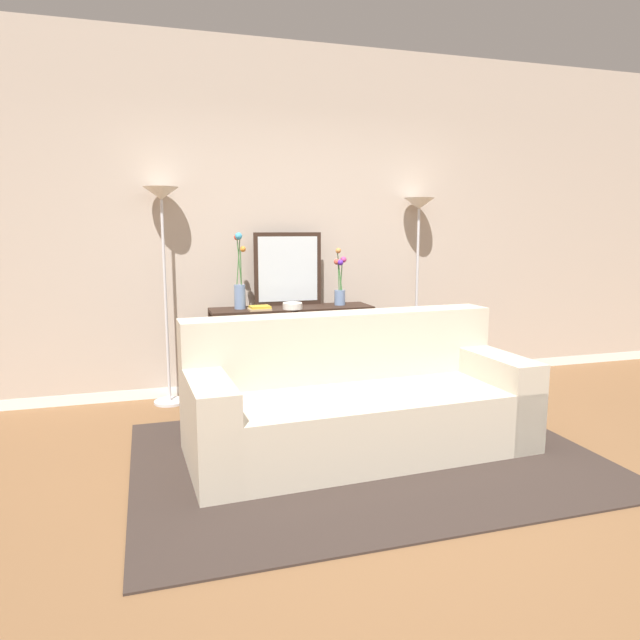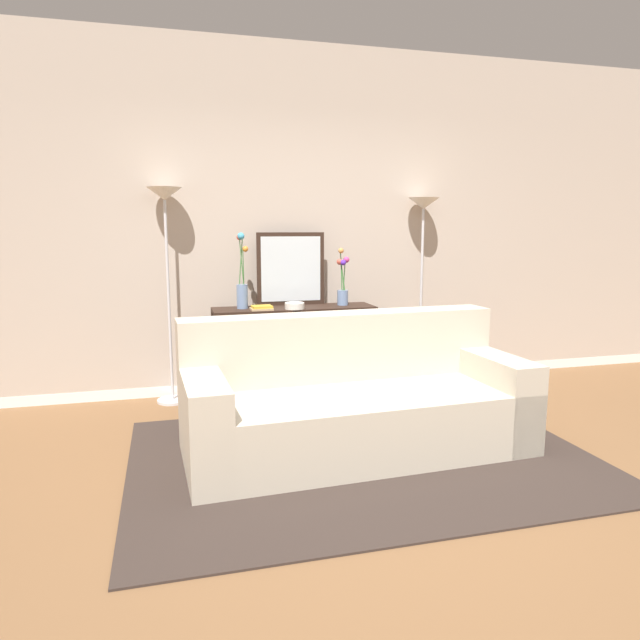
{
  "view_description": "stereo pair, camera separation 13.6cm",
  "coord_description": "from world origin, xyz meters",
  "views": [
    {
      "loc": [
        -1.31,
        -2.78,
        1.46
      ],
      "look_at": [
        -0.08,
        1.26,
        0.78
      ],
      "focal_mm": 32.21,
      "sensor_mm": 36.0,
      "label": 1
    },
    {
      "loc": [
        -1.18,
        -2.81,
        1.46
      ],
      "look_at": [
        -0.08,
        1.26,
        0.78
      ],
      "focal_mm": 32.21,
      "sensor_mm": 36.0,
      "label": 2
    }
  ],
  "objects": [
    {
      "name": "wall_mirror",
      "position": [
        -0.13,
        2.07,
        1.11
      ],
      "size": [
        0.59,
        0.02,
        0.63
      ],
      "color": "black",
      "rests_on": "console_table"
    },
    {
      "name": "back_wall",
      "position": [
        0.0,
        2.3,
        1.51
      ],
      "size": [
        12.0,
        0.15,
        3.03
      ],
      "color": "white",
      "rests_on": "ground"
    },
    {
      "name": "book_row_under_console",
      "position": [
        -0.49,
        1.92,
        0.06
      ],
      "size": [
        0.4,
        0.18,
        0.13
      ],
      "color": "slate",
      "rests_on": "ground"
    },
    {
      "name": "vase_tall_flowers",
      "position": [
        -0.57,
        1.95,
        0.99
      ],
      "size": [
        0.1,
        0.12,
        0.63
      ],
      "color": "#6B84AD",
      "rests_on": "console_table"
    },
    {
      "name": "couch",
      "position": [
        -0.01,
        0.66,
        0.31
      ],
      "size": [
        2.25,
        1.02,
        0.88
      ],
      "color": "#BCB29E",
      "rests_on": "ground"
    },
    {
      "name": "area_rug",
      "position": [
        -0.01,
        0.49,
        0.01
      ],
      "size": [
        2.89,
        2.08,
        0.01
      ],
      "color": "#332823",
      "rests_on": "ground"
    },
    {
      "name": "vase_short_flowers",
      "position": [
        0.31,
        1.94,
        0.96
      ],
      "size": [
        0.12,
        0.11,
        0.5
      ],
      "color": "#6B84AD",
      "rests_on": "console_table"
    },
    {
      "name": "book_stack",
      "position": [
        -0.43,
        1.82,
        0.81
      ],
      "size": [
        0.18,
        0.15,
        0.04
      ],
      "color": "tan",
      "rests_on": "console_table"
    },
    {
      "name": "floor_lamp_right",
      "position": [
        1.1,
        2.05,
        1.36
      ],
      "size": [
        0.28,
        0.28,
        1.73
      ],
      "color": "silver",
      "rests_on": "ground"
    },
    {
      "name": "fruit_bowl",
      "position": [
        -0.15,
        1.81,
        0.82
      ],
      "size": [
        0.16,
        0.16,
        0.06
      ],
      "color": "silver",
      "rests_on": "console_table"
    },
    {
      "name": "console_table",
      "position": [
        -0.13,
        1.92,
        0.55
      ],
      "size": [
        1.38,
        0.37,
        0.79
      ],
      "color": "black",
      "rests_on": "ground"
    },
    {
      "name": "floor_lamp_left",
      "position": [
        -1.16,
        2.05,
        1.4
      ],
      "size": [
        0.28,
        0.28,
        1.78
      ],
      "color": "silver",
      "rests_on": "ground"
    },
    {
      "name": "ground_plane",
      "position": [
        0.0,
        0.0,
        -0.01
      ],
      "size": [
        16.0,
        16.0,
        0.02
      ],
      "primitive_type": "cube",
      "color": "brown"
    }
  ]
}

